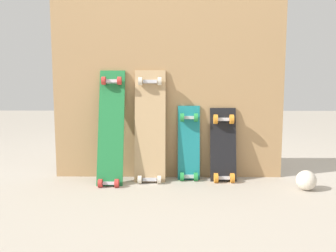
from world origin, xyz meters
TOP-DOWN VIEW (x-y plane):
  - ground_plane at (0.00, 0.00)m, footprint 12.00×12.00m
  - plywood_wall_panel at (0.00, 0.07)m, footprint 1.77×0.04m
  - skateboard_green at (-0.42, -0.10)m, footprint 0.19×0.32m
  - skateboard_natural at (-0.14, -0.04)m, footprint 0.23×0.22m
  - skateboard_teal at (0.16, -0.00)m, footprint 0.17×0.14m
  - skateboard_black at (0.42, -0.03)m, footprint 0.20×0.19m
  - rubber_ball at (0.96, -0.28)m, footprint 0.14×0.14m

SIDE VIEW (x-z plane):
  - ground_plane at x=0.00m, z-range 0.00..0.00m
  - rubber_ball at x=0.96m, z-range 0.00..0.14m
  - skateboard_black at x=0.42m, z-range -0.06..0.55m
  - skateboard_teal at x=0.16m, z-range -0.06..0.56m
  - skateboard_green at x=-0.42m, z-range -0.07..0.83m
  - skateboard_natural at x=-0.14m, z-range -0.07..0.83m
  - plywood_wall_panel at x=0.00m, z-range 0.00..1.42m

